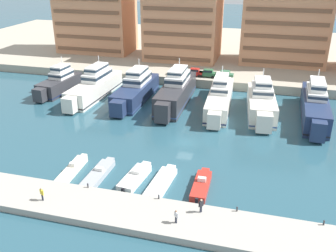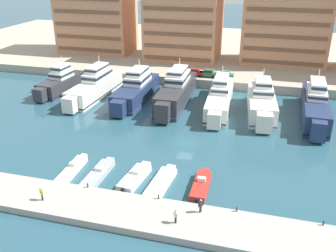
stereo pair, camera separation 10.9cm
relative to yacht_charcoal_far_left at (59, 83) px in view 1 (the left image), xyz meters
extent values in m
plane|color=#285160|center=(32.13, -16.85, -2.11)|extent=(400.00, 400.00, 0.00)
cube|color=#ADA38E|center=(32.13, 45.89, -1.12)|extent=(180.00, 70.00, 1.98)
cube|color=#A8A399|center=(32.13, -37.00, -1.67)|extent=(120.00, 6.36, 0.88)
cube|color=#333338|center=(0.01, 0.18, -0.54)|extent=(5.14, 12.30, 3.16)
cube|color=#333338|center=(-0.55, -6.74, -0.46)|extent=(2.46, 2.27, 2.68)
cube|color=#192347|center=(0.01, 0.18, -1.56)|extent=(5.19, 12.43, 0.24)
cube|color=white|center=(0.09, 1.07, 1.73)|extent=(3.66, 5.29, 1.38)
cube|color=#233342|center=(0.09, 1.07, 1.87)|extent=(3.71, 5.34, 0.50)
cube|color=white|center=(0.09, 1.07, 3.07)|extent=(2.85, 4.13, 1.31)
cube|color=#233342|center=(0.09, 1.07, 3.21)|extent=(2.89, 4.17, 0.47)
cylinder|color=silver|center=(0.15, 1.83, 4.63)|extent=(0.16, 0.16, 1.80)
cube|color=#333338|center=(0.54, 6.61, -1.25)|extent=(3.62, 1.18, 0.20)
cube|color=silver|center=(8.72, -0.40, -0.39)|extent=(5.10, 18.69, 3.45)
cube|color=silver|center=(8.31, -10.65, -0.30)|extent=(2.48, 2.28, 2.93)
cube|color=black|center=(8.72, -0.40, -1.51)|extent=(5.15, 18.88, 0.24)
cube|color=white|center=(8.78, 0.98, 2.19)|extent=(3.71, 7.91, 1.72)
cube|color=#233342|center=(8.78, 0.98, 2.37)|extent=(3.76, 7.99, 0.62)
cube|color=white|center=(8.78, 0.98, 3.70)|extent=(2.89, 6.17, 1.30)
cube|color=#233342|center=(8.78, 0.98, 3.83)|extent=(2.93, 6.24, 0.47)
cylinder|color=silver|center=(8.83, 2.15, 5.25)|extent=(0.16, 0.16, 1.80)
cube|color=silver|center=(9.11, 9.31, -1.17)|extent=(3.74, 1.05, 0.20)
cube|color=navy|center=(17.86, -0.12, -0.42)|extent=(4.84, 17.52, 3.39)
cube|color=navy|center=(17.83, -9.95, -0.33)|extent=(2.65, 2.41, 2.88)
cube|color=#334C7F|center=(17.86, -0.12, -1.52)|extent=(4.89, 17.69, 0.24)
cube|color=white|center=(17.86, 1.20, 2.13)|extent=(3.76, 7.36, 1.70)
cube|color=#233342|center=(17.86, 1.20, 2.30)|extent=(3.81, 7.44, 0.61)
cube|color=white|center=(17.86, 1.20, 3.60)|extent=(2.94, 5.74, 1.23)
cube|color=#233342|center=(17.86, 1.20, 3.72)|extent=(2.97, 5.80, 0.44)
cylinder|color=silver|center=(17.86, 2.30, 5.11)|extent=(0.16, 0.16, 1.80)
cube|color=navy|center=(17.88, 9.09, -1.18)|extent=(4.09, 0.91, 0.20)
cube|color=#333338|center=(26.44, 0.01, -0.05)|extent=(4.87, 19.26, 4.13)
cube|color=#333338|center=(26.59, -10.63, 0.06)|extent=(2.56, 2.34, 3.51)
cube|color=#334C7F|center=(26.44, 0.01, -1.39)|extent=(4.92, 19.45, 0.24)
cube|color=white|center=(26.42, 1.45, 2.88)|extent=(3.70, 8.11, 1.73)
cube|color=#233342|center=(26.42, 1.45, 3.05)|extent=(3.75, 8.19, 0.62)
cube|color=white|center=(26.42, 1.45, 4.30)|extent=(2.89, 6.33, 1.12)
cube|color=#233342|center=(26.42, 1.45, 4.42)|extent=(2.93, 6.39, 0.40)
cylinder|color=silver|center=(26.40, 2.66, 5.76)|extent=(0.16, 0.16, 1.80)
cube|color=#333338|center=(26.30, 10.06, -0.98)|extent=(3.93, 0.95, 0.20)
cube|color=silver|center=(35.30, 0.18, -0.48)|extent=(5.15, 20.04, 3.27)
cube|color=silver|center=(35.84, -10.68, -0.40)|extent=(2.40, 2.20, 2.78)
cube|color=#192347|center=(35.30, 0.18, -1.54)|extent=(5.20, 20.24, 0.24)
cube|color=white|center=(35.23, 1.67, 1.84)|extent=(3.67, 8.49, 1.38)
cube|color=#233342|center=(35.23, 1.67, 1.98)|extent=(3.71, 8.57, 0.50)
cube|color=white|center=(35.23, 1.67, 3.16)|extent=(2.86, 6.62, 1.26)
cube|color=#233342|center=(35.23, 1.67, 3.29)|extent=(2.90, 6.69, 0.46)
cylinder|color=silver|center=(35.17, 2.92, 4.69)|extent=(0.16, 0.16, 1.80)
cube|color=silver|center=(34.80, 10.54, -1.22)|extent=(3.60, 1.07, 0.20)
cube|color=silver|center=(43.34, -1.18, -0.26)|extent=(6.20, 15.85, 3.70)
cube|color=silver|center=(44.16, -9.95, -0.17)|extent=(2.84, 2.63, 3.15)
cube|color=#334C7F|center=(43.34, -1.18, -1.47)|extent=(6.27, 16.01, 0.24)
cube|color=white|center=(43.23, -0.03, 2.34)|extent=(4.32, 6.82, 1.51)
cube|color=#233342|center=(43.23, -0.03, 2.49)|extent=(4.37, 6.89, 0.54)
cube|color=white|center=(43.23, -0.03, 3.74)|extent=(3.37, 5.32, 1.28)
cube|color=#233342|center=(43.23, -0.03, 3.86)|extent=(3.41, 5.37, 0.46)
cylinder|color=silver|center=(43.14, 0.94, 5.27)|extent=(0.16, 0.16, 1.80)
cube|color=silver|center=(42.58, 6.97, -1.10)|extent=(4.13, 1.27, 0.20)
cube|color=navy|center=(52.96, -0.58, -0.19)|extent=(4.88, 19.77, 3.85)
cube|color=navy|center=(52.61, -11.35, -0.09)|extent=(2.40, 2.20, 3.27)
cube|color=black|center=(52.96, -0.58, -1.44)|extent=(4.93, 19.97, 0.24)
cube|color=white|center=(53.01, 0.89, 2.42)|extent=(3.58, 8.35, 1.36)
cube|color=#233342|center=(53.01, 0.89, 2.55)|extent=(3.62, 8.44, 0.49)
cube|color=white|center=(53.01, 0.89, 3.85)|extent=(2.79, 6.51, 1.50)
cube|color=#233342|center=(53.01, 0.89, 4.00)|extent=(2.83, 6.58, 0.54)
cylinder|color=silver|center=(53.05, 2.13, 5.50)|extent=(0.16, 0.16, 1.80)
cube|color=navy|center=(53.29, 9.68, -1.06)|extent=(3.64, 1.02, 0.20)
cube|color=beige|center=(19.10, -30.33, -1.68)|extent=(1.86, 7.54, 0.86)
cube|color=beige|center=(18.94, -26.28, -1.68)|extent=(0.89, 0.74, 0.73)
cube|color=silver|center=(19.07, -29.77, -0.99)|extent=(0.88, 0.63, 0.53)
cube|color=#283847|center=(19.06, -29.49, -0.91)|extent=(0.78, 0.11, 0.32)
cube|color=black|center=(19.25, -34.25, -1.53)|extent=(0.37, 0.29, 0.60)
cube|color=#9EA3A8|center=(23.01, -30.27, -1.72)|extent=(2.15, 7.26, 0.78)
cube|color=#9EA3A8|center=(23.08, -26.25, -1.72)|extent=(1.13, 0.93, 0.66)
cube|color=silver|center=(23.02, -29.72, -1.11)|extent=(1.13, 0.62, 0.44)
cube|color=#283847|center=(23.02, -29.44, -1.04)|extent=(1.02, 0.10, 0.27)
cube|color=black|center=(22.95, -34.06, -1.57)|extent=(0.36, 0.29, 0.60)
cube|color=white|center=(28.14, -29.82, -1.67)|extent=(2.88, 6.54, 0.88)
cube|color=white|center=(28.55, -26.25, -1.67)|extent=(1.30, 1.11, 0.75)
cube|color=silver|center=(28.20, -29.35, -1.00)|extent=(1.26, 0.73, 0.47)
cube|color=#283847|center=(28.23, -29.07, -0.93)|extent=(1.09, 0.20, 0.28)
cube|color=black|center=(27.76, -33.14, -1.52)|extent=(0.39, 0.32, 0.60)
cube|color=white|center=(31.85, -30.06, -1.73)|extent=(2.72, 7.38, 0.76)
cube|color=white|center=(32.14, -26.01, -1.73)|extent=(1.28, 1.07, 0.64)
cube|color=black|center=(31.57, -33.85, -1.58)|extent=(0.38, 0.31, 0.60)
cube|color=red|center=(37.07, -29.52, -1.62)|extent=(2.04, 6.48, 0.98)
cube|color=red|center=(37.00, -25.92, -1.62)|extent=(1.07, 0.88, 0.83)
cube|color=silver|center=(37.06, -29.04, -0.87)|extent=(1.06, 0.62, 0.53)
cube|color=#283847|center=(37.06, -28.76, -0.79)|extent=(0.96, 0.10, 0.32)
cube|color=black|center=(37.14, -32.92, -1.47)|extent=(0.37, 0.29, 0.60)
cube|color=#2D6642|center=(23.64, 13.56, 0.58)|extent=(4.11, 1.74, 0.80)
cube|color=#2D6642|center=(23.79, 13.56, 1.32)|extent=(2.11, 1.58, 0.68)
cube|color=#1E2833|center=(23.79, 13.56, 1.32)|extent=(2.07, 1.59, 0.37)
cylinder|color=black|center=(22.28, 12.73, 0.18)|extent=(0.64, 0.23, 0.64)
cylinder|color=black|center=(22.30, 14.43, 0.18)|extent=(0.64, 0.23, 0.64)
cylinder|color=black|center=(24.98, 12.70, 0.18)|extent=(0.64, 0.23, 0.64)
cylinder|color=black|center=(25.00, 14.40, 0.18)|extent=(0.64, 0.23, 0.64)
cube|color=red|center=(27.41, 13.47, 0.58)|extent=(4.14, 1.80, 0.80)
cube|color=red|center=(27.56, 13.47, 1.32)|extent=(2.14, 1.61, 0.68)
cube|color=#1E2833|center=(27.56, 13.47, 1.32)|extent=(2.09, 1.62, 0.37)
cylinder|color=black|center=(26.04, 12.65, 0.18)|extent=(0.64, 0.23, 0.64)
cylinder|color=black|center=(26.08, 14.35, 0.18)|extent=(0.64, 0.23, 0.64)
cylinder|color=black|center=(28.74, 12.59, 0.18)|extent=(0.64, 0.23, 0.64)
cylinder|color=black|center=(28.78, 14.29, 0.18)|extent=(0.64, 0.23, 0.64)
cube|color=#2D6642|center=(30.59, 13.52, 0.58)|extent=(4.12, 1.74, 0.80)
cube|color=#2D6642|center=(30.74, 13.51, 1.32)|extent=(2.12, 1.58, 0.68)
cube|color=#1E2833|center=(30.74, 13.51, 1.32)|extent=(2.07, 1.60, 0.37)
cylinder|color=black|center=(29.23, 12.68, 0.18)|extent=(0.64, 0.23, 0.64)
cylinder|color=black|center=(29.25, 14.38, 0.18)|extent=(0.64, 0.23, 0.64)
cylinder|color=black|center=(31.93, 12.65, 0.18)|extent=(0.64, 0.23, 0.64)
cylinder|color=black|center=(31.95, 14.35, 0.18)|extent=(0.64, 0.23, 0.64)
cube|color=#2D6642|center=(34.49, 13.40, 0.58)|extent=(4.12, 1.76, 0.80)
cube|color=#2D6642|center=(34.64, 13.39, 1.32)|extent=(2.12, 1.59, 0.68)
cube|color=#1E2833|center=(34.64, 13.39, 1.32)|extent=(2.08, 1.61, 0.37)
cylinder|color=black|center=(33.12, 12.57, 0.18)|extent=(0.64, 0.23, 0.64)
cylinder|color=black|center=(33.15, 14.27, 0.18)|extent=(0.64, 0.23, 0.64)
cylinder|color=black|center=(35.82, 12.53, 0.18)|extent=(0.64, 0.23, 0.64)
cylinder|color=black|center=(35.85, 14.23, 0.18)|extent=(0.64, 0.23, 0.64)
cube|color=tan|center=(-5.18, 31.56, 10.05)|extent=(20.85, 12.17, 20.36)
cube|color=brown|center=(-5.18, 25.37, 1.56)|extent=(19.19, 0.24, 0.90)
cube|color=brown|center=(-5.18, 25.37, 4.96)|extent=(19.19, 0.24, 0.90)
cube|color=brown|center=(-5.18, 25.37, 8.35)|extent=(19.19, 0.24, 0.90)
cube|color=brown|center=(-5.18, 25.37, 11.74)|extent=(19.19, 0.24, 0.90)
cube|color=tan|center=(21.00, 29.97, 10.60)|extent=(19.00, 14.95, 21.47)
cube|color=brown|center=(21.00, 22.40, 1.40)|extent=(17.48, 0.24, 0.90)
cube|color=brown|center=(21.00, 22.40, 4.47)|extent=(17.48, 0.24, 0.90)
cube|color=brown|center=(21.00, 22.40, 7.53)|extent=(17.48, 0.24, 0.90)
cube|color=brown|center=(21.00, 22.40, 10.60)|extent=(17.48, 0.24, 0.90)
cube|color=brown|center=(21.00, 22.40, 13.67)|extent=(17.48, 0.24, 0.90)
cube|color=tan|center=(47.06, 31.58, 12.39)|extent=(21.00, 12.58, 25.06)
cube|color=brown|center=(47.06, 25.19, 1.43)|extent=(19.32, 0.24, 0.90)
cube|color=brown|center=(47.06, 25.19, 4.56)|extent=(19.32, 0.24, 0.90)
cube|color=brown|center=(47.06, 25.19, 7.70)|extent=(19.32, 0.24, 0.90)
cube|color=brown|center=(47.06, 25.19, 10.83)|extent=(19.32, 0.24, 0.90)
cube|color=brown|center=(47.06, 25.19, 13.96)|extent=(19.32, 0.24, 0.90)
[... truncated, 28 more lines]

